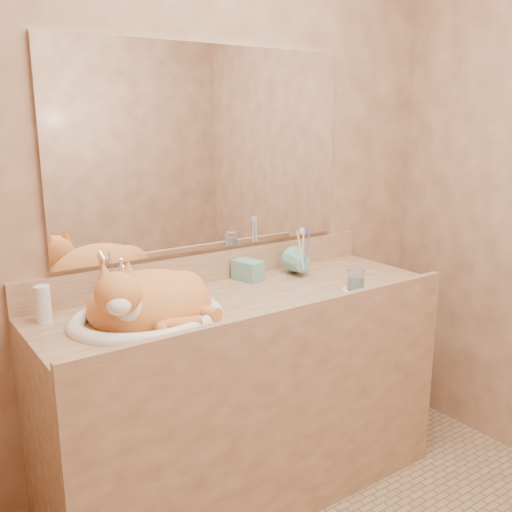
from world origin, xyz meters
TOP-DOWN VIEW (x-y plane):
  - wall_back at (0.00, 1.00)m, footprint 2.40×0.02m
  - vanity_counter at (0.00, 0.72)m, footprint 1.60×0.55m
  - mirror at (0.00, 0.99)m, footprint 1.30×0.02m
  - sink_basin at (-0.41, 0.70)m, footprint 0.61×0.54m
  - faucet at (-0.41, 0.91)m, footprint 0.05×0.11m
  - cat at (-0.41, 0.71)m, footprint 0.50×0.44m
  - soap_dispenser at (0.15, 0.86)m, footprint 0.10×0.10m
  - toothbrush_cup at (0.34, 0.80)m, footprint 0.14×0.14m
  - toothbrushes at (0.34, 0.80)m, footprint 0.04×0.04m
  - saucer at (0.39, 0.53)m, footprint 0.10×0.10m
  - water_glass at (0.39, 0.53)m, footprint 0.07×0.07m
  - lotion_bottle at (-0.71, 0.88)m, footprint 0.05×0.05m

SIDE VIEW (x-z plane):
  - vanity_counter at x=0.00m, z-range 0.00..0.85m
  - saucer at x=0.39m, z-range 0.85..0.86m
  - water_glass at x=0.39m, z-range 0.86..0.94m
  - toothbrush_cup at x=0.34m, z-range 0.85..0.96m
  - lotion_bottle at x=-0.71m, z-range 0.85..0.98m
  - cat at x=-0.41m, z-range 0.80..1.04m
  - faucet at x=-0.41m, z-range 0.85..1.01m
  - sink_basin at x=-0.41m, z-range 0.85..1.01m
  - soap_dispenser at x=0.15m, z-range 0.85..1.03m
  - toothbrushes at x=0.34m, z-range 0.87..1.09m
  - wall_back at x=0.00m, z-range 0.00..2.50m
  - mirror at x=0.00m, z-range 0.99..1.79m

